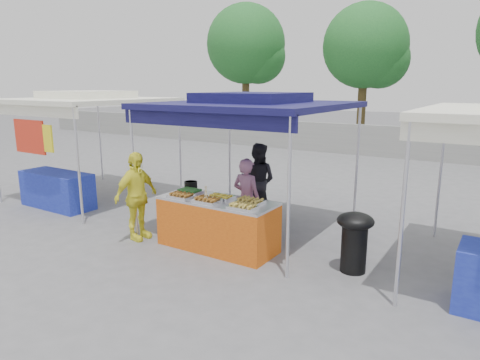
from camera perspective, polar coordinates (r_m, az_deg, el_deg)
The scene contains 22 objects.
ground_plane at distance 7.43m, azimuth -2.52°, elevation -8.79°, with size 80.00×80.00×0.00m, color slate.
back_wall at distance 17.25m, azimuth 19.02°, elevation 4.86°, with size 40.00×0.25×1.20m, color gray.
main_canopy at distance 7.74m, azimuth 1.50°, elevation 10.09°, with size 3.20×3.20×2.57m.
neighbor_stall_left at distance 10.59m, azimuth -21.17°, elevation 5.73°, with size 3.20×3.20×2.57m.
tree_0 at distance 21.82m, azimuth 1.19°, elevation 17.26°, with size 3.83×3.83×6.58m.
tree_1 at distance 19.58m, azimuth 16.79°, elevation 16.32°, with size 3.59×3.55×6.10m.
vendor_table at distance 7.20m, azimuth -3.02°, elevation -5.88°, with size 2.00×0.80×0.85m.
food_tray_fl at distance 7.23m, azimuth -7.85°, elevation -2.11°, with size 0.42×0.30×0.07m.
food_tray_fm at distance 6.90m, azimuth -4.43°, elevation -2.74°, with size 0.42×0.30×0.07m.
food_tray_fr at distance 6.53m, azimuth 0.36°, elevation -3.59°, with size 0.42×0.30×0.07m.
food_tray_bl at distance 7.52m, azimuth -6.73°, elevation -1.51°, with size 0.42×0.30×0.07m.
food_tray_bm at distance 7.12m, azimuth -2.57°, elevation -2.23°, with size 0.42×0.30×0.07m.
food_tray_br at distance 6.83m, azimuth 1.38°, elevation -2.86°, with size 0.42×0.30×0.07m.
cooking_pot at distance 7.83m, azimuth -6.57°, elevation -0.68°, with size 0.24×0.24×0.14m, color black.
skewer_cup at distance 6.90m, azimuth -4.57°, elevation -2.68°, with size 0.07×0.07×0.09m, color silver.
wok_burner at distance 6.51m, azimuth 15.03°, elevation -7.33°, with size 0.54×0.54×0.91m.
crate_left at distance 8.08m, azimuth -3.24°, elevation -5.97°, with size 0.46×0.32×0.27m, color #1626B2.
crate_right at distance 7.61m, azimuth 0.84°, elevation -7.03°, with size 0.50×0.35×0.30m, color #1626B2.
crate_stacked at distance 7.52m, azimuth 0.84°, elevation -4.96°, with size 0.46×0.32×0.28m, color #1626B2.
vendor_woman at distance 7.58m, azimuth 0.88°, elevation -2.52°, with size 0.53×0.35×1.46m, color #976083.
helper_man at distance 8.77m, azimuth 2.38°, elevation -0.11°, with size 0.76×0.59×1.56m, color black.
customer_person at distance 7.75m, azimuth -13.65°, elevation -2.11°, with size 0.92×0.38×1.57m, color #F7F137.
Camera 1 is at (3.99, -5.65, 2.70)m, focal length 32.00 mm.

